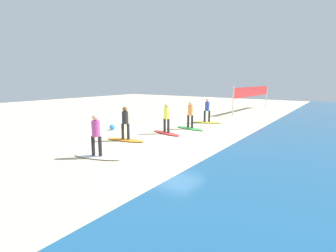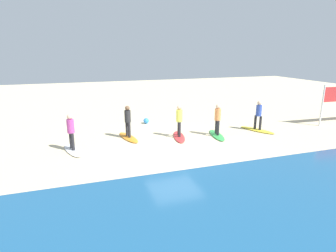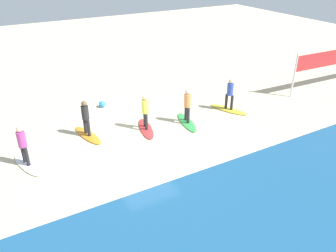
# 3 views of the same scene
# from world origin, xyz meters

# --- Properties ---
(ground_plane) EXTENTS (60.00, 60.00, 0.00)m
(ground_plane) POSITION_xyz_m (0.00, 0.00, 0.00)
(ground_plane) COLOR beige
(surfboard_yellow) EXTENTS (1.36, 2.15, 0.09)m
(surfboard_yellow) POSITION_xyz_m (-5.34, -0.85, 0.04)
(surfboard_yellow) COLOR yellow
(surfboard_yellow) RESTS_ON ground
(surfer_yellow) EXTENTS (0.32, 0.43, 1.64)m
(surfer_yellow) POSITION_xyz_m (-5.34, -0.85, 1.04)
(surfer_yellow) COLOR #232328
(surfer_yellow) RESTS_ON surfboard_yellow
(surfboard_green) EXTENTS (0.97, 2.17, 0.09)m
(surfboard_green) POSITION_xyz_m (-2.67, -0.69, 0.04)
(surfboard_green) COLOR green
(surfboard_green) RESTS_ON ground
(surfer_green) EXTENTS (0.32, 0.45, 1.64)m
(surfer_green) POSITION_xyz_m (-2.67, -0.69, 1.04)
(surfer_green) COLOR #232328
(surfer_green) RESTS_ON surfboard_green
(surfboard_red) EXTENTS (1.05, 2.17, 0.09)m
(surfboard_red) POSITION_xyz_m (-0.64, -1.07, 0.04)
(surfboard_red) COLOR red
(surfboard_red) RESTS_ON ground
(surfer_red) EXTENTS (0.32, 0.45, 1.64)m
(surfer_red) POSITION_xyz_m (-0.64, -1.07, 1.04)
(surfer_red) COLOR #232328
(surfer_red) RESTS_ON surfboard_red
(surfboard_orange) EXTENTS (0.98, 2.17, 0.09)m
(surfboard_orange) POSITION_xyz_m (1.92, -1.79, 0.04)
(surfboard_orange) COLOR orange
(surfboard_orange) RESTS_ON ground
(surfer_orange) EXTENTS (0.32, 0.45, 1.64)m
(surfer_orange) POSITION_xyz_m (1.92, -1.79, 1.04)
(surfer_orange) COLOR #232328
(surfer_orange) RESTS_ON surfboard_orange
(surfboard_white) EXTENTS (1.07, 2.17, 0.09)m
(surfboard_white) POSITION_xyz_m (4.70, -0.68, 0.04)
(surfboard_white) COLOR white
(surfboard_white) RESTS_ON ground
(surfer_white) EXTENTS (0.32, 0.45, 1.64)m
(surfer_white) POSITION_xyz_m (4.70, -0.68, 1.04)
(surfer_white) COLOR #232328
(surfer_white) RESTS_ON surfboard_white
(beach_ball) EXTENTS (0.35, 0.35, 0.35)m
(beach_ball) POSITION_xyz_m (0.29, -4.46, 0.18)
(beach_ball) COLOR #338CE5
(beach_ball) RESTS_ON ground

